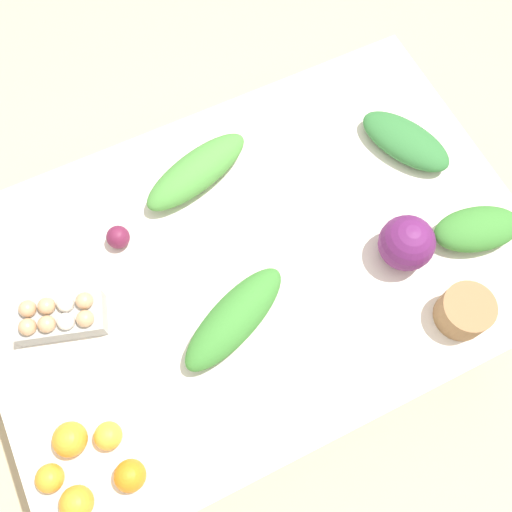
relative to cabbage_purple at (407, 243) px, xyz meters
name	(u,v)px	position (x,y,z in m)	size (l,w,h in m)	color
ground_plane	(256,327)	(0.36, -0.16, -0.80)	(8.00, 8.00, 0.00)	#C6B289
dining_table	(256,269)	(0.36, -0.16, -0.15)	(1.49, 1.01, 0.72)	silver
cabbage_purple	(407,243)	(0.00, 0.00, 0.00)	(0.15, 0.15, 0.15)	#601E5B
egg_carton	(60,317)	(0.89, -0.22, -0.03)	(0.24, 0.17, 0.09)	#A8A8A3
paper_bag	(464,311)	(-0.05, 0.22, -0.03)	(0.14, 0.14, 0.09)	#997047
greens_bunch_scallion	(477,229)	(-0.21, 0.04, -0.04)	(0.24, 0.13, 0.08)	#3D8433
greens_bunch_dandelion	(234,318)	(0.49, -0.02, -0.03)	(0.34, 0.12, 0.09)	#3D8433
greens_bunch_kale	(405,141)	(-0.18, -0.29, -0.04)	(0.28, 0.13, 0.07)	#337538
greens_bunch_chard	(196,171)	(0.40, -0.45, -0.03)	(0.34, 0.12, 0.09)	#4C933D
beet_root	(118,237)	(0.67, -0.37, -0.04)	(0.06, 0.06, 0.06)	maroon
orange_0	(77,503)	(0.99, 0.21, -0.04)	(0.08, 0.08, 0.08)	orange
orange_1	(50,478)	(1.03, 0.14, -0.04)	(0.07, 0.07, 0.07)	orange
orange_2	(108,436)	(0.88, 0.11, -0.04)	(0.07, 0.07, 0.07)	#F9A833
orange_3	(130,476)	(0.86, 0.21, -0.04)	(0.08, 0.08, 0.08)	orange
orange_4	(70,439)	(0.96, 0.08, -0.03)	(0.08, 0.08, 0.08)	orange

